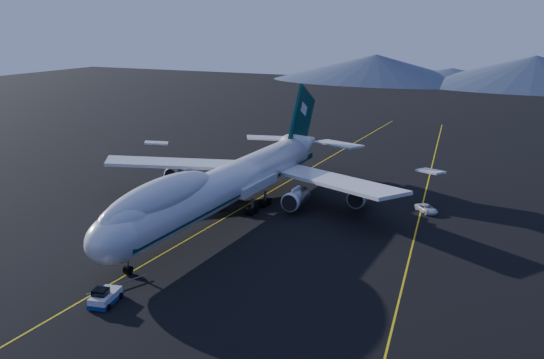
% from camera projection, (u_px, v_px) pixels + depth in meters
% --- Properties ---
extents(ground, '(500.00, 500.00, 0.00)m').
position_uv_depth(ground, '(228.00, 216.00, 102.65)').
color(ground, black).
rests_on(ground, ground).
extents(taxiway_line_main, '(0.25, 220.00, 0.01)m').
position_uv_depth(taxiway_line_main, '(228.00, 216.00, 102.65)').
color(taxiway_line_main, yellow).
rests_on(taxiway_line_main, ground).
extents(taxiway_line_side, '(28.08, 198.09, 0.01)m').
position_uv_depth(taxiway_line_side, '(418.00, 224.00, 98.94)').
color(taxiway_line_side, yellow).
rests_on(taxiway_line_side, ground).
extents(boeing_747, '(59.62, 72.43, 19.37)m').
position_uv_depth(boeing_747, '(227.00, 183.00, 101.19)').
color(boeing_747, silver).
rests_on(boeing_747, ground).
extents(pushback_tug, '(3.42, 5.04, 2.02)m').
position_uv_depth(pushback_tug, '(105.00, 298.00, 71.14)').
color(pushback_tug, silver).
rests_on(pushback_tug, ground).
extents(service_van, '(4.94, 5.03, 1.34)m').
position_uv_depth(service_van, '(426.00, 209.00, 104.59)').
color(service_van, white).
rests_on(service_van, ground).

